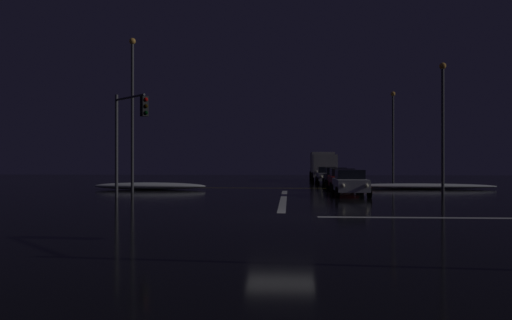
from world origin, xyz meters
The scene contains 14 objects.
ground centered at (0.00, 0.00, -0.05)m, with size 120.00×120.00×0.10m, color black.
stop_line_north centered at (0.00, 9.13, 0.00)m, with size 0.35×15.71×0.01m.
centre_line_ns centered at (0.00, 20.73, 0.00)m, with size 22.00×0.15×0.01m.
snow_bank_left_curb centered at (-9.93, 17.95, 0.26)m, with size 8.30×1.50×0.53m.
snow_bank_right_curb centered at (9.93, 20.13, 0.21)m, with size 11.67×1.50×0.42m.
sedan_white centered at (3.96, 11.89, 0.80)m, with size 2.02×4.33×1.57m.
sedan_red centered at (4.09, 17.82, 0.80)m, with size 2.02×4.33×1.57m.
sedan_black centered at (4.15, 23.51, 0.80)m, with size 2.02×4.33×1.57m.
sedan_silver centered at (3.81, 28.82, 0.80)m, with size 2.02×4.33×1.57m.
box_truck centered at (3.90, 36.34, 1.71)m, with size 2.68×8.28×3.08m.
traffic_signal_nw centered at (-8.53, 8.53, 4.02)m, with size 2.58×2.58×5.88m.
streetlamp_left_near centered at (-10.23, 14.73, 5.90)m, with size 0.44×0.44×10.39m.
streetlamp_right_near centered at (10.23, 14.73, 4.92)m, with size 0.44×0.44×8.47m.
streetlamp_right_far centered at (10.23, 30.73, 5.07)m, with size 0.44×0.44×8.78m.
Camera 1 is at (0.34, -19.19, 2.06)m, focal length 36.07 mm.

